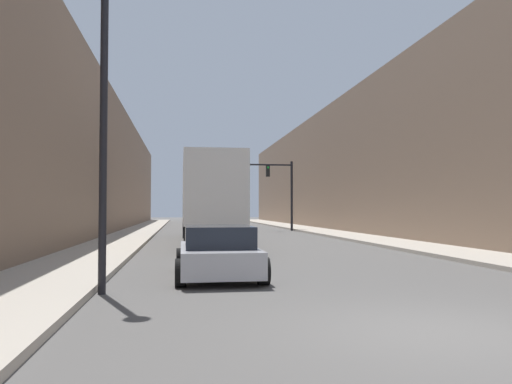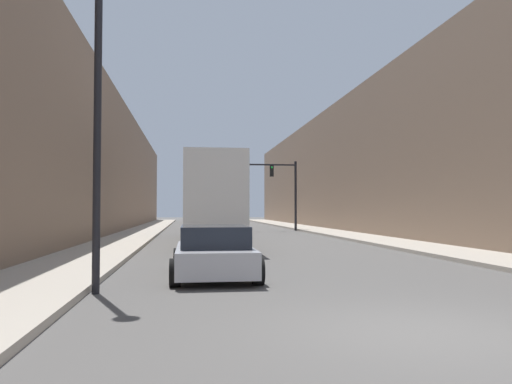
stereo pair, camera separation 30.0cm
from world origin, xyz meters
name	(u,v)px [view 2 (the right image)]	position (x,y,z in m)	size (l,w,h in m)	color
ground_plane	(426,333)	(0.00, 0.00, 0.00)	(200.00, 200.00, 0.00)	#565451
sidewalk_right	(324,231)	(6.81, 30.00, 0.07)	(2.86, 80.00, 0.15)	#B2A899
sidewalk_left	(140,232)	(-6.81, 30.00, 0.07)	(2.86, 80.00, 0.15)	#B2A899
building_right	(380,165)	(11.24, 30.00, 5.16)	(6.00, 80.00, 10.32)	#846B56
building_left	(77,164)	(-11.24, 30.00, 4.94)	(6.00, 80.00, 9.88)	#846B56
semi_truck	(209,199)	(-2.31, 19.06, 2.29)	(2.48, 14.57, 4.06)	silver
sedan_car	(214,252)	(-2.68, 6.23, 0.64)	(2.14, 4.30, 1.33)	#B7B7BC
traffic_signal_gantry	(278,182)	(3.75, 32.96, 3.92)	(6.01, 0.35, 5.64)	black
street_lamp	(98,80)	(-5.23, 4.01, 4.46)	(0.44, 0.44, 6.98)	black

